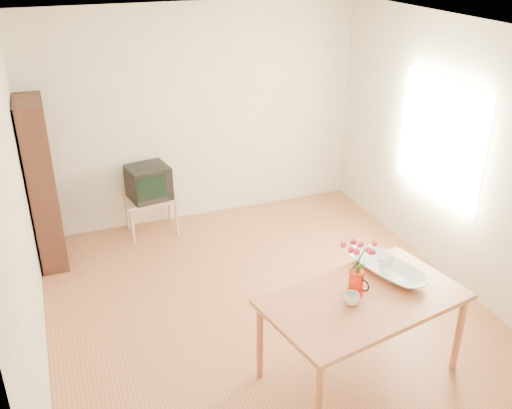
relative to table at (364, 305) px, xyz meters
name	(u,v)px	position (x,y,z in m)	size (l,w,h in m)	color
room	(271,186)	(-0.35, 1.05, 0.62)	(4.50, 4.50, 4.50)	brown
table	(364,305)	(0.00, 0.00, 0.00)	(1.68, 1.16, 0.75)	#A05837
tv_stand	(150,203)	(-1.08, 3.01, -0.29)	(0.60, 0.45, 0.46)	tan
bookshelf	(43,189)	(-2.23, 2.79, 0.16)	(0.28, 0.70, 1.80)	black
pitcher	(356,283)	(-0.04, 0.08, 0.16)	(0.13, 0.20, 0.20)	red
flowers	(358,254)	(-0.04, 0.07, 0.42)	(0.23, 0.23, 0.32)	#D0314D
mug	(351,299)	(-0.14, -0.04, 0.12)	(0.12, 0.12, 0.10)	white
bowl	(388,248)	(0.34, 0.24, 0.30)	(0.49, 0.49, 0.46)	white
teacup_a	(383,254)	(0.30, 0.24, 0.26)	(0.07, 0.07, 0.06)	white
teacup_b	(391,251)	(0.39, 0.26, 0.26)	(0.07, 0.07, 0.06)	white
television	(148,181)	(-1.08, 3.03, -0.02)	(0.51, 0.49, 0.39)	black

